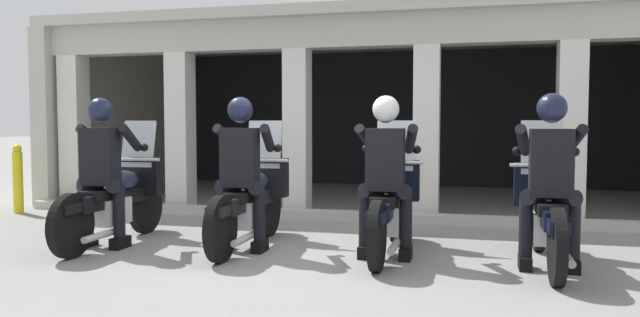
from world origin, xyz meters
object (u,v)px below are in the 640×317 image
(motorcycle_center_left, at_px, (251,199))
(motorcycle_center_right, at_px, (389,204))
(police_officer_center_left, at_px, (241,160))
(police_officer_center_right, at_px, (386,163))
(bollard_kerbside, at_px, (18,179))
(police_officer_far_right, at_px, (551,166))
(motorcycle_far_left, at_px, (118,197))
(motorcycle_far_right, at_px, (546,211))
(police_officer_far_left, at_px, (102,159))

(motorcycle_center_left, distance_m, motorcycle_center_right, 1.49)
(police_officer_center_left, bearing_deg, police_officer_center_right, -11.66)
(police_officer_center_left, bearing_deg, motorcycle_center_left, 77.49)
(police_officer_center_left, bearing_deg, bollard_kerbside, 145.63)
(police_officer_center_left, relative_size, police_officer_far_right, 1.00)
(bollard_kerbside, bearing_deg, police_officer_center_left, -22.11)
(police_officer_center_left, bearing_deg, police_officer_far_right, -14.43)
(motorcycle_far_left, distance_m, motorcycle_far_right, 4.46)
(motorcycle_far_left, bearing_deg, motorcycle_center_right, -5.87)
(police_officer_center_right, relative_size, police_officer_far_right, 1.00)
(motorcycle_center_left, distance_m, police_officer_center_left, 0.52)
(motorcycle_far_right, distance_m, bollard_kerbside, 7.29)
(police_officer_center_left, bearing_deg, police_officer_far_left, 175.11)
(motorcycle_far_left, xyz_separation_m, motorcycle_far_right, (4.46, 0.08, 0.00))
(motorcycle_center_left, bearing_deg, bollard_kerbside, 149.07)
(motorcycle_far_left, height_order, motorcycle_far_right, same)
(motorcycle_far_left, relative_size, motorcycle_center_left, 1.00)
(police_officer_center_right, bearing_deg, police_officer_center_left, 167.54)
(police_officer_center_right, xyz_separation_m, police_officer_far_right, (1.49, -0.13, 0.00))
(motorcycle_far_left, relative_size, motorcycle_center_right, 1.00)
(police_officer_far_left, distance_m, bollard_kerbside, 3.30)
(motorcycle_center_right, relative_size, motorcycle_far_right, 1.00)
(motorcycle_far_right, relative_size, bollard_kerbside, 2.03)
(motorcycle_center_left, bearing_deg, police_officer_center_right, -22.48)
(motorcycle_far_left, distance_m, police_officer_far_left, 0.52)
(police_officer_far_left, distance_m, motorcycle_center_left, 1.62)
(police_officer_center_left, height_order, motorcycle_far_right, police_officer_center_left)
(police_officer_center_left, xyz_separation_m, motorcycle_center_right, (1.49, 0.30, -0.44))
(police_officer_far_left, height_order, motorcycle_center_right, police_officer_far_left)
(police_officer_center_right, relative_size, motorcycle_far_right, 0.78)
(motorcycle_center_left, relative_size, bollard_kerbside, 2.03)
(bollard_kerbside, bearing_deg, motorcycle_far_right, -12.02)
(police_officer_far_left, xyz_separation_m, bollard_kerbside, (-2.67, 1.88, -0.44))
(police_officer_center_left, distance_m, motorcycle_center_right, 1.58)
(motorcycle_center_left, relative_size, police_officer_far_right, 1.29)
(police_officer_center_right, bearing_deg, police_officer_far_left, 170.94)
(motorcycle_center_right, relative_size, police_officer_far_right, 1.29)
(motorcycle_far_left, xyz_separation_m, police_officer_center_right, (2.97, -0.08, 0.44))
(motorcycle_far_left, height_order, police_officer_center_right, police_officer_center_right)
(motorcycle_far_right, height_order, bollard_kerbside, motorcycle_far_right)
(police_officer_center_left, xyz_separation_m, motorcycle_far_right, (2.98, 0.17, -0.44))
(motorcycle_center_right, bearing_deg, police_officer_center_left, 178.30)
(motorcycle_center_right, height_order, police_officer_far_right, police_officer_far_right)
(police_officer_center_left, height_order, bollard_kerbside, police_officer_center_left)
(motorcycle_far_left, height_order, motorcycle_center_right, same)
(motorcycle_center_left, relative_size, police_officer_center_left, 1.29)
(motorcycle_center_right, bearing_deg, police_officer_far_left, 176.32)
(motorcycle_center_right, relative_size, bollard_kerbside, 2.03)
(motorcycle_far_left, distance_m, bollard_kerbside, 3.11)
(police_officer_far_left, height_order, police_officer_far_right, same)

